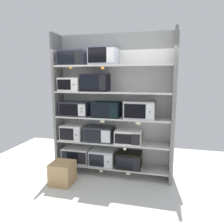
# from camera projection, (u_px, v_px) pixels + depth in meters

# --- Properties ---
(ground) EXTENTS (6.23, 6.00, 0.02)m
(ground) POSITION_uv_depth(u_px,v_px,m) (97.00, 202.00, 3.39)
(ground) COLOR silver
(back_panel) EXTENTS (2.43, 0.04, 2.82)m
(back_panel) POSITION_uv_depth(u_px,v_px,m) (115.00, 105.00, 4.34)
(back_panel) COLOR #B2B2AD
(back_panel) RESTS_ON ground
(upright_left) EXTENTS (0.05, 0.40, 2.82)m
(upright_left) POSITION_uv_depth(u_px,v_px,m) (58.00, 105.00, 4.39)
(upright_left) COLOR slate
(upright_left) RESTS_ON ground
(upright_right) EXTENTS (0.05, 0.40, 2.82)m
(upright_right) POSITION_uv_depth(u_px,v_px,m) (173.00, 108.00, 3.86)
(upright_right) COLOR slate
(upright_right) RESTS_ON ground
(shelf_0) EXTENTS (2.23, 0.40, 0.03)m
(shelf_0) POSITION_uv_depth(u_px,v_px,m) (112.00, 166.00, 4.32)
(shelf_0) COLOR beige
(shelf_0) RESTS_ON ground
(microwave_0) EXTENTS (0.57, 0.35, 0.31)m
(microwave_0) POSITION_uv_depth(u_px,v_px,m) (76.00, 155.00, 4.47)
(microwave_0) COLOR silver
(microwave_0) RESTS_ON shelf_0
(microwave_1) EXTENTS (0.49, 0.44, 0.32)m
(microwave_1) POSITION_uv_depth(u_px,v_px,m) (103.00, 157.00, 4.33)
(microwave_1) COLOR #B1B5BA
(microwave_1) RESTS_ON shelf_0
(microwave_2) EXTENTS (0.48, 0.38, 0.30)m
(microwave_2) POSITION_uv_depth(u_px,v_px,m) (129.00, 160.00, 4.21)
(microwave_2) COLOR black
(microwave_2) RESTS_ON shelf_0
(price_tag_0) EXTENTS (0.07, 0.00, 0.04)m
(price_tag_0) POSITION_uv_depth(u_px,v_px,m) (101.00, 171.00, 4.17)
(price_tag_0) COLOR beige
(price_tag_1) EXTENTS (0.09, 0.00, 0.04)m
(price_tag_1) POSITION_uv_depth(u_px,v_px,m) (128.00, 174.00, 4.04)
(price_tag_1) COLOR beige
(shelf_1) EXTENTS (2.23, 0.40, 0.03)m
(shelf_1) POSITION_uv_depth(u_px,v_px,m) (112.00, 142.00, 4.24)
(shelf_1) COLOR beige
(microwave_3) EXTENTS (0.44, 0.42, 0.30)m
(microwave_3) POSITION_uv_depth(u_px,v_px,m) (73.00, 132.00, 4.40)
(microwave_3) COLOR silver
(microwave_3) RESTS_ON shelf_1
(microwave_4) EXTENTS (0.57, 0.40, 0.30)m
(microwave_4) POSITION_uv_depth(u_px,v_px,m) (99.00, 134.00, 4.27)
(microwave_4) COLOR #262A30
(microwave_4) RESTS_ON shelf_1
(microwave_5) EXTENTS (0.50, 0.42, 0.26)m
(microwave_5) POSITION_uv_depth(u_px,v_px,m) (129.00, 136.00, 4.14)
(microwave_5) COLOR silver
(microwave_5) RESTS_ON shelf_1
(price_tag_2) EXTENTS (0.05, 0.00, 0.05)m
(price_tag_2) POSITION_uv_depth(u_px,v_px,m) (125.00, 149.00, 3.98)
(price_tag_2) COLOR beige
(shelf_2) EXTENTS (2.23, 0.40, 0.03)m
(shelf_2) POSITION_uv_depth(u_px,v_px,m) (112.00, 118.00, 4.16)
(shelf_2) COLOR beige
(microwave_6) EXTENTS (0.58, 0.38, 0.28)m
(microwave_6) POSITION_uv_depth(u_px,v_px,m) (75.00, 109.00, 4.31)
(microwave_6) COLOR #292838
(microwave_6) RESTS_ON shelf_2
(microwave_7) EXTENTS (0.54, 0.38, 0.30)m
(microwave_7) POSITION_uv_depth(u_px,v_px,m) (106.00, 109.00, 4.16)
(microwave_7) COLOR black
(microwave_7) RESTS_ON shelf_2
(microwave_8) EXTENTS (0.57, 0.40, 0.33)m
(microwave_8) POSITION_uv_depth(u_px,v_px,m) (140.00, 110.00, 4.00)
(microwave_8) COLOR #B8B3B9
(microwave_8) RESTS_ON shelf_2
(price_tag_3) EXTENTS (0.08, 0.00, 0.04)m
(price_tag_3) POSITION_uv_depth(u_px,v_px,m) (102.00, 121.00, 4.00)
(price_tag_3) COLOR beige
(price_tag_4) EXTENTS (0.09, 0.00, 0.04)m
(price_tag_4) POSITION_uv_depth(u_px,v_px,m) (138.00, 123.00, 3.84)
(price_tag_4) COLOR beige
(shelf_3) EXTENTS (2.23, 0.40, 0.03)m
(shelf_3) POSITION_uv_depth(u_px,v_px,m) (112.00, 92.00, 4.08)
(shelf_3) COLOR beige
(microwave_9) EXTENTS (0.43, 0.43, 0.27)m
(microwave_9) POSITION_uv_depth(u_px,v_px,m) (71.00, 84.00, 4.25)
(microwave_9) COLOR silver
(microwave_9) RESTS_ON shelf_3
(microwave_10) EXTENTS (0.52, 0.35, 0.34)m
(microwave_10) POSITION_uv_depth(u_px,v_px,m) (95.00, 83.00, 4.12)
(microwave_10) COLOR black
(microwave_10) RESTS_ON shelf_3
(shelf_4) EXTENTS (2.23, 0.40, 0.03)m
(shelf_4) POSITION_uv_depth(u_px,v_px,m) (112.00, 66.00, 4.00)
(shelf_4) COLOR beige
(microwave_11) EXTENTS (0.54, 0.38, 0.29)m
(microwave_11) POSITION_uv_depth(u_px,v_px,m) (73.00, 58.00, 4.15)
(microwave_11) COLOR #292937
(microwave_11) RESTS_ON shelf_4
(microwave_12) EXTENTS (0.52, 0.43, 0.34)m
(microwave_12) POSITION_uv_depth(u_px,v_px,m) (104.00, 56.00, 4.00)
(microwave_12) COLOR #9799AD
(microwave_12) RESTS_ON shelf_4
(price_tag_5) EXTENTS (0.06, 0.00, 0.03)m
(price_tag_5) POSITION_uv_depth(u_px,v_px,m) (71.00, 68.00, 3.98)
(price_tag_5) COLOR orange
(price_tag_6) EXTENTS (0.06, 0.00, 0.05)m
(price_tag_6) POSITION_uv_depth(u_px,v_px,m) (103.00, 68.00, 3.84)
(price_tag_6) COLOR orange
(shipping_carton) EXTENTS (0.41, 0.41, 0.41)m
(shipping_carton) POSITION_uv_depth(u_px,v_px,m) (63.00, 173.00, 3.95)
(shipping_carton) COLOR tan
(shipping_carton) RESTS_ON ground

